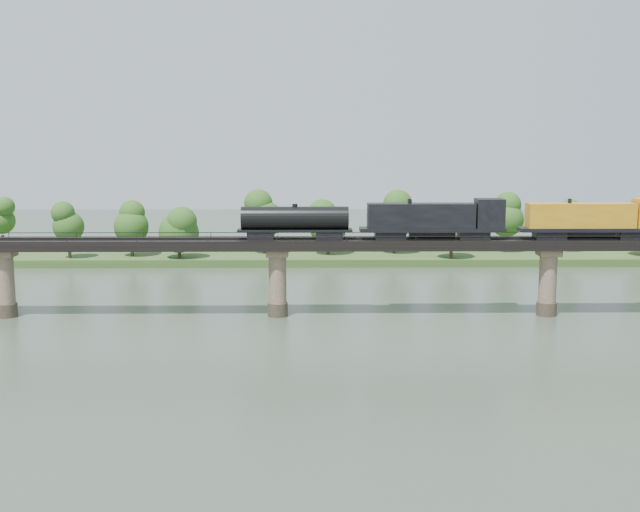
{
  "coord_description": "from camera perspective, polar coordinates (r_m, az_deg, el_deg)",
  "views": [
    {
      "loc": [
        4.93,
        -86.23,
        26.79
      ],
      "look_at": [
        6.26,
        30.0,
        9.0
      ],
      "focal_mm": 45.0,
      "sensor_mm": 36.0,
      "label": 1
    }
  ],
  "objects": [
    {
      "name": "ground",
      "position": [
        90.43,
        -3.8,
        -8.55
      ],
      "size": [
        400.0,
        400.0,
        0.0
      ],
      "primitive_type": "plane",
      "color": "#324032",
      "rests_on": "ground"
    },
    {
      "name": "far_bank",
      "position": [
        173.26,
        -2.28,
        0.07
      ],
      "size": [
        300.0,
        24.0,
        1.6
      ],
      "primitive_type": "cube",
      "color": "#2F4D1F",
      "rests_on": "ground"
    },
    {
      "name": "bridge",
      "position": [
        118.28,
        -3.04,
        -1.7
      ],
      "size": [
        236.0,
        30.0,
        11.5
      ],
      "color": "#473A2D",
      "rests_on": "ground"
    },
    {
      "name": "bridge_superstructure",
      "position": [
        117.3,
        -3.06,
        1.34
      ],
      "size": [
        220.0,
        4.9,
        0.75
      ],
      "color": "black",
      "rests_on": "bridge"
    },
    {
      "name": "far_treeline",
      "position": [
        168.23,
        -5.14,
        2.54
      ],
      "size": [
        289.06,
        17.54,
        13.6
      ],
      "color": "#382619",
      "rests_on": "far_bank"
    },
    {
      "name": "freight_train",
      "position": [
        121.61,
        15.36,
        2.51
      ],
      "size": [
        85.8,
        3.34,
        5.91
      ],
      "color": "black",
      "rests_on": "bridge"
    }
  ]
}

